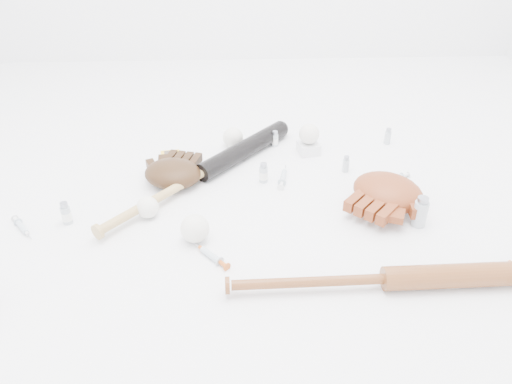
{
  "coord_description": "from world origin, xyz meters",
  "views": [
    {
      "loc": [
        -0.06,
        -1.26,
        0.9
      ],
      "look_at": [
        -0.0,
        0.03,
        0.06
      ],
      "focal_mm": 35.0,
      "sensor_mm": 36.0,
      "label": 1
    }
  ],
  "objects_px": {
    "bat_dark": "(203,172)",
    "glove_dark": "(173,173)",
    "pedestal": "(308,148)",
    "bat_wood": "(387,279)"
  },
  "relations": [
    {
      "from": "bat_dark",
      "to": "glove_dark",
      "type": "relative_size",
      "value": 3.99
    },
    {
      "from": "bat_dark",
      "to": "glove_dark",
      "type": "height_order",
      "value": "glove_dark"
    },
    {
      "from": "bat_dark",
      "to": "pedestal",
      "type": "xyz_separation_m",
      "value": [
        0.39,
        0.19,
        -0.01
      ]
    },
    {
      "from": "bat_wood",
      "to": "glove_dark",
      "type": "relative_size",
      "value": 3.75
    },
    {
      "from": "glove_dark",
      "to": "pedestal",
      "type": "bearing_deg",
      "value": 38.19
    },
    {
      "from": "bat_wood",
      "to": "pedestal",
      "type": "bearing_deg",
      "value": 97.03
    },
    {
      "from": "bat_wood",
      "to": "pedestal",
      "type": "height_order",
      "value": "bat_wood"
    },
    {
      "from": "pedestal",
      "to": "bat_dark",
      "type": "bearing_deg",
      "value": -154.27
    },
    {
      "from": "glove_dark",
      "to": "bat_dark",
      "type": "bearing_deg",
      "value": 23.77
    },
    {
      "from": "glove_dark",
      "to": "pedestal",
      "type": "xyz_separation_m",
      "value": [
        0.49,
        0.2,
        -0.02
      ]
    }
  ]
}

